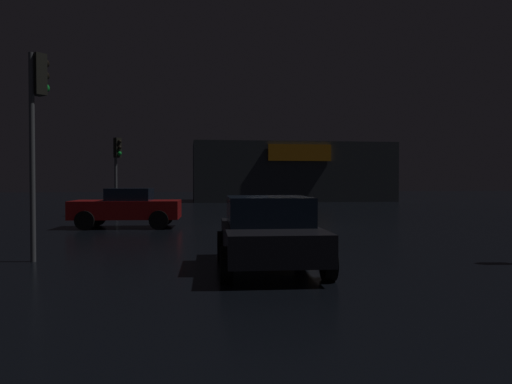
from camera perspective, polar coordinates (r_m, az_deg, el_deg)
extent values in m
plane|color=black|center=(19.11, 2.94, -4.06)|extent=(120.00, 120.00, 0.00)
cube|color=#33383D|center=(44.33, 3.94, 2.25)|extent=(17.07, 7.25, 5.02)
cube|color=orange|center=(40.70, 5.02, 4.51)|extent=(5.19, 0.24, 1.34)
cylinder|color=#595B60|center=(12.03, -24.21, 3.61)|extent=(0.12, 0.12, 4.60)
cube|color=black|center=(12.33, -23.65, 12.19)|extent=(0.41, 0.41, 0.91)
sphere|color=black|center=(12.46, -23.01, 13.36)|extent=(0.20, 0.20, 0.20)
sphere|color=black|center=(12.41, -23.00, 12.12)|extent=(0.20, 0.20, 0.20)
sphere|color=#19D13F|center=(12.36, -22.98, 10.88)|extent=(0.20, 0.20, 0.20)
cylinder|color=#595B60|center=(26.07, -15.73, 1.66)|extent=(0.14, 0.14, 3.94)
cube|color=black|center=(25.99, -15.54, 4.91)|extent=(0.41, 0.41, 0.99)
sphere|color=black|center=(25.89, -15.33, 5.59)|extent=(0.20, 0.20, 0.20)
sphere|color=black|center=(25.87, -15.33, 4.93)|extent=(0.20, 0.20, 0.20)
sphere|color=#19D13F|center=(25.85, -15.32, 4.27)|extent=(0.20, 0.20, 0.20)
cube|color=#A51414|center=(19.55, -14.59, -1.94)|extent=(4.11, 2.03, 0.69)
cube|color=black|center=(19.51, -14.23, -0.26)|extent=(1.72, 1.69, 0.47)
cylinder|color=black|center=(19.01, -19.00, -3.10)|extent=(0.71, 0.27, 0.70)
cylinder|color=black|center=(20.72, -17.73, -2.73)|extent=(0.71, 0.27, 0.70)
cylinder|color=black|center=(18.50, -11.06, -3.17)|extent=(0.71, 0.27, 0.70)
cylinder|color=black|center=(20.25, -10.44, -2.78)|extent=(0.71, 0.27, 0.70)
cube|color=black|center=(10.19, 1.49, -5.39)|extent=(1.98, 4.07, 0.57)
cube|color=black|center=(10.25, 1.41, -2.14)|extent=(1.72, 1.99, 0.57)
cylinder|color=black|center=(9.10, 8.28, -8.02)|extent=(0.25, 0.65, 0.64)
cylinder|color=black|center=(8.85, -3.40, -8.27)|extent=(0.25, 0.65, 0.64)
cylinder|color=black|center=(11.66, 5.18, -5.95)|extent=(0.25, 0.65, 0.64)
cylinder|color=black|center=(11.46, -3.88, -6.07)|extent=(0.25, 0.65, 0.64)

